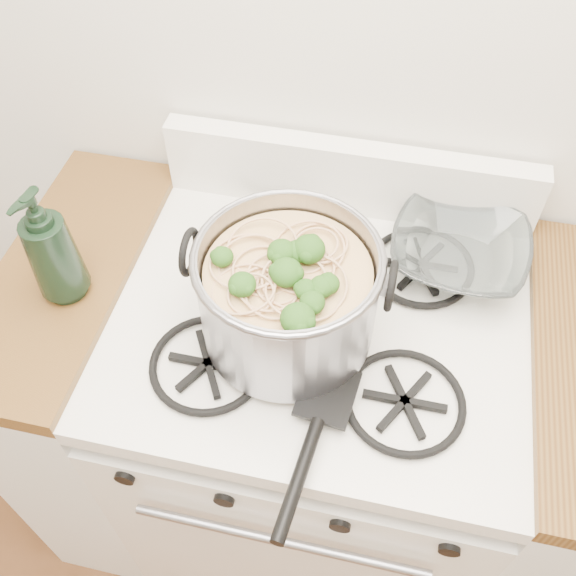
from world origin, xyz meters
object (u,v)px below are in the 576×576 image
(glass_bowl, at_px, (457,257))
(bottle, at_px, (50,246))
(spatula, at_px, (328,392))
(stock_pot, at_px, (288,296))
(gas_range, at_px, (312,431))

(glass_bowl, relative_size, bottle, 0.43)
(spatula, relative_size, glass_bowl, 2.99)
(glass_bowl, height_order, bottle, bottle)
(glass_bowl, bearing_deg, bottle, -162.35)
(stock_pot, bearing_deg, spatula, -51.12)
(bottle, bearing_deg, glass_bowl, 29.40)
(glass_bowl, bearing_deg, gas_range, -143.57)
(stock_pot, distance_m, spatula, 0.17)
(stock_pot, height_order, spatula, stock_pot)
(stock_pot, height_order, glass_bowl, stock_pot)
(spatula, bearing_deg, stock_pot, 135.04)
(gas_range, relative_size, spatula, 2.98)
(glass_bowl, bearing_deg, stock_pot, -141.19)
(gas_range, height_order, bottle, bottle)
(glass_bowl, bearing_deg, spatula, -119.12)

